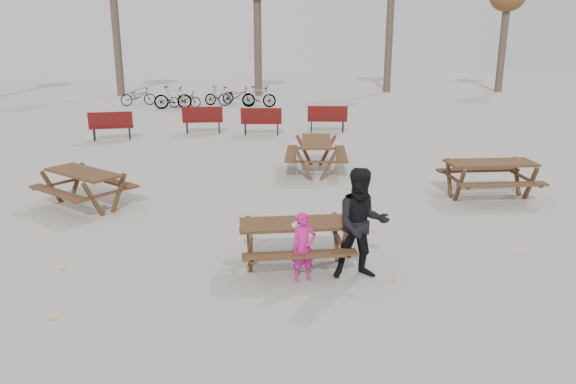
{
  "coord_description": "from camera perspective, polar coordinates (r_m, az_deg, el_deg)",
  "views": [
    {
      "loc": [
        -1.12,
        -8.6,
        3.84
      ],
      "look_at": [
        0.0,
        1.0,
        1.0
      ],
      "focal_mm": 35.0,
      "sensor_mm": 36.0,
      "label": 1
    }
  ],
  "objects": [
    {
      "name": "child",
      "position": [
        8.77,
        1.6,
        -5.62
      ],
      "size": [
        0.46,
        0.36,
        1.11
      ],
      "primitive_type": "imported",
      "rotation": [
        0.0,
        0.0,
        0.25
      ],
      "color": "#BA1775",
      "rests_on": "ground"
    },
    {
      "name": "bread_roll",
      "position": [
        9.0,
        0.98,
        -3.14
      ],
      "size": [
        0.14,
        0.06,
        0.05
      ],
      "primitive_type": "ellipsoid",
      "color": "tan",
      "rests_on": "food_tray"
    },
    {
      "name": "picnic_table_east",
      "position": [
        13.87,
        19.76,
        1.17
      ],
      "size": [
        2.05,
        1.67,
        0.86
      ],
      "primitive_type": null,
      "rotation": [
        0.0,
        0.0,
        -0.03
      ],
      "color": "#3A2515",
      "rests_on": "ground"
    },
    {
      "name": "food_tray",
      "position": [
        9.01,
        0.98,
        -3.39
      ],
      "size": [
        0.18,
        0.11,
        0.03
      ],
      "primitive_type": "cube",
      "color": "white",
      "rests_on": "main_picnic_table"
    },
    {
      "name": "park_bench_row",
      "position": [
        21.0,
        -6.16,
        7.17
      ],
      "size": [
        9.47,
        1.53,
        1.03
      ],
      "color": "#5E1412",
      "rests_on": "ground"
    },
    {
      "name": "picnic_table_far",
      "position": [
        15.47,
        2.87,
        3.66
      ],
      "size": [
        1.95,
        2.28,
        0.88
      ],
      "primitive_type": null,
      "rotation": [
        0.0,
        0.0,
        1.41
      ],
      "color": "#3A2515",
      "rests_on": "ground"
    },
    {
      "name": "bicycle_row",
      "position": [
        28.93,
        -8.8,
        9.53
      ],
      "size": [
        7.9,
        2.33,
        1.1
      ],
      "color": "black",
      "rests_on": "ground"
    },
    {
      "name": "ground",
      "position": [
        9.48,
        0.71,
        -7.51
      ],
      "size": [
        80.0,
        80.0,
        0.0
      ],
      "primitive_type": "plane",
      "color": "gray",
      "rests_on": "ground"
    },
    {
      "name": "fallen_leaves",
      "position": [
        11.85,
        1.56,
        -2.52
      ],
      "size": [
        11.0,
        11.0,
        0.01
      ],
      "primitive_type": null,
      "color": "orange",
      "rests_on": "ground"
    },
    {
      "name": "soda_bottle",
      "position": [
        9.1,
        1.05,
        -2.82
      ],
      "size": [
        0.07,
        0.07,
        0.17
      ],
      "color": "silver",
      "rests_on": "main_picnic_table"
    },
    {
      "name": "main_picnic_table",
      "position": [
        9.26,
        0.72,
        -4.19
      ],
      "size": [
        1.8,
        1.45,
        0.78
      ],
      "color": "#3A2515",
      "rests_on": "ground"
    },
    {
      "name": "picnic_table_north",
      "position": [
        13.17,
        -19.97,
        0.26
      ],
      "size": [
        2.42,
        2.41,
        0.82
      ],
      "primitive_type": null,
      "rotation": [
        0.0,
        0.0,
        -0.77
      ],
      "color": "#3A2515",
      "rests_on": "ground"
    },
    {
      "name": "adult",
      "position": [
        8.84,
        7.5,
        -3.24
      ],
      "size": [
        0.88,
        0.69,
        1.79
      ],
      "primitive_type": "imported",
      "rotation": [
        0.0,
        0.0,
        -0.02
      ],
      "color": "black",
      "rests_on": "ground"
    }
  ]
}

